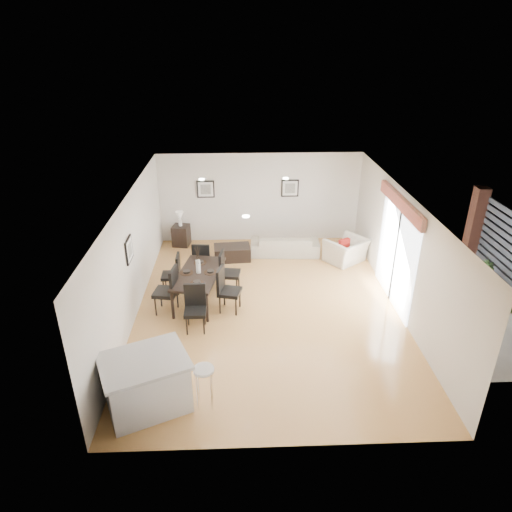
{
  "coord_description": "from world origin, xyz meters",
  "views": [
    {
      "loc": [
        -0.63,
        -9.04,
        5.74
      ],
      "look_at": [
        -0.25,
        0.4,
        1.16
      ],
      "focal_mm": 32.0,
      "sensor_mm": 36.0,
      "label": 1
    }
  ],
  "objects_px": {
    "coffee_table": "(232,253)",
    "kitchen_island": "(146,383)",
    "dining_chair_wnear": "(169,288)",
    "bar_stool": "(204,374)",
    "dining_chair_wfar": "(174,272)",
    "dining_chair_foot": "(202,259)",
    "dining_table": "(199,275)",
    "side_table": "(181,235)",
    "dining_chair_enear": "(226,287)",
    "armchair": "(346,250)",
    "dining_chair_head": "(195,305)",
    "dining_chair_efar": "(226,269)",
    "sofa": "(285,245)"
  },
  "relations": [
    {
      "from": "armchair",
      "to": "dining_table",
      "type": "height_order",
      "value": "dining_table"
    },
    {
      "from": "coffee_table",
      "to": "kitchen_island",
      "type": "bearing_deg",
      "value": -108.43
    },
    {
      "from": "side_table",
      "to": "bar_stool",
      "type": "height_order",
      "value": "bar_stool"
    },
    {
      "from": "sofa",
      "to": "coffee_table",
      "type": "relative_size",
      "value": 1.95
    },
    {
      "from": "sofa",
      "to": "dining_chair_wfar",
      "type": "relative_size",
      "value": 1.97
    },
    {
      "from": "dining_table",
      "to": "dining_chair_head",
      "type": "bearing_deg",
      "value": -79.28
    },
    {
      "from": "armchair",
      "to": "dining_chair_foot",
      "type": "xyz_separation_m",
      "value": [
        -3.94,
        -0.84,
        0.23
      ]
    },
    {
      "from": "coffee_table",
      "to": "side_table",
      "type": "height_order",
      "value": "side_table"
    },
    {
      "from": "dining_chair_efar",
      "to": "side_table",
      "type": "height_order",
      "value": "dining_chair_efar"
    },
    {
      "from": "dining_chair_head",
      "to": "bar_stool",
      "type": "height_order",
      "value": "dining_chair_head"
    },
    {
      "from": "dining_chair_wfar",
      "to": "side_table",
      "type": "relative_size",
      "value": 1.58
    },
    {
      "from": "dining_chair_wfar",
      "to": "bar_stool",
      "type": "distance_m",
      "value": 4.01
    },
    {
      "from": "dining_chair_efar",
      "to": "dining_chair_foot",
      "type": "distance_m",
      "value": 0.92
    },
    {
      "from": "armchair",
      "to": "dining_chair_efar",
      "type": "height_order",
      "value": "dining_chair_efar"
    },
    {
      "from": "dining_table",
      "to": "dining_chair_enear",
      "type": "distance_m",
      "value": 0.77
    },
    {
      "from": "dining_table",
      "to": "dining_chair_enear",
      "type": "height_order",
      "value": "dining_chair_enear"
    },
    {
      "from": "dining_chair_efar",
      "to": "coffee_table",
      "type": "bearing_deg",
      "value": 4.46
    },
    {
      "from": "dining_table",
      "to": "dining_chair_enear",
      "type": "xyz_separation_m",
      "value": [
        0.63,
        -0.43,
        -0.08
      ]
    },
    {
      "from": "dining_chair_wnear",
      "to": "dining_chair_foot",
      "type": "height_order",
      "value": "dining_chair_wnear"
    },
    {
      "from": "sofa",
      "to": "armchair",
      "type": "distance_m",
      "value": 1.75
    },
    {
      "from": "kitchen_island",
      "to": "bar_stool",
      "type": "distance_m",
      "value": 0.98
    },
    {
      "from": "dining_table",
      "to": "kitchen_island",
      "type": "xyz_separation_m",
      "value": [
        -0.64,
        -3.43,
        -0.18
      ]
    },
    {
      "from": "dining_chair_wfar",
      "to": "dining_chair_enear",
      "type": "height_order",
      "value": "dining_chair_enear"
    },
    {
      "from": "dining_table",
      "to": "dining_chair_foot",
      "type": "height_order",
      "value": "dining_chair_foot"
    },
    {
      "from": "side_table",
      "to": "kitchen_island",
      "type": "distance_m",
      "value": 6.7
    },
    {
      "from": "dining_chair_foot",
      "to": "sofa",
      "type": "bearing_deg",
      "value": -143.21
    },
    {
      "from": "dining_chair_efar",
      "to": "coffee_table",
      "type": "relative_size",
      "value": 1.04
    },
    {
      "from": "dining_chair_wnear",
      "to": "sofa",
      "type": "bearing_deg",
      "value": 145.17
    },
    {
      "from": "coffee_table",
      "to": "side_table",
      "type": "relative_size",
      "value": 1.6
    },
    {
      "from": "side_table",
      "to": "kitchen_island",
      "type": "relative_size",
      "value": 0.37
    },
    {
      "from": "dining_chair_enear",
      "to": "dining_table",
      "type": "bearing_deg",
      "value": 70.02
    },
    {
      "from": "coffee_table",
      "to": "bar_stool",
      "type": "distance_m",
      "value": 5.69
    },
    {
      "from": "bar_stool",
      "to": "sofa",
      "type": "bearing_deg",
      "value": 71.93
    },
    {
      "from": "dining_chair_wnear",
      "to": "side_table",
      "type": "height_order",
      "value": "dining_chair_wnear"
    },
    {
      "from": "dining_chair_efar",
      "to": "bar_stool",
      "type": "relative_size",
      "value": 1.35
    },
    {
      "from": "dining_chair_wfar",
      "to": "bar_stool",
      "type": "relative_size",
      "value": 1.29
    },
    {
      "from": "coffee_table",
      "to": "kitchen_island",
      "type": "height_order",
      "value": "kitchen_island"
    },
    {
      "from": "sofa",
      "to": "side_table",
      "type": "distance_m",
      "value": 3.15
    },
    {
      "from": "armchair",
      "to": "coffee_table",
      "type": "relative_size",
      "value": 1.03
    },
    {
      "from": "dining_chair_wfar",
      "to": "kitchen_island",
      "type": "bearing_deg",
      "value": -0.45
    },
    {
      "from": "dining_chair_head",
      "to": "bar_stool",
      "type": "bearing_deg",
      "value": -82.87
    },
    {
      "from": "sofa",
      "to": "dining_chair_wfar",
      "type": "height_order",
      "value": "dining_chair_wfar"
    },
    {
      "from": "armchair",
      "to": "dining_chair_head",
      "type": "distance_m",
      "value": 5.0
    },
    {
      "from": "dining_chair_wfar",
      "to": "dining_chair_foot",
      "type": "xyz_separation_m",
      "value": [
        0.63,
        0.67,
        0.01
      ]
    },
    {
      "from": "dining_table",
      "to": "dining_chair_head",
      "type": "distance_m",
      "value": 1.12
    },
    {
      "from": "dining_chair_wnear",
      "to": "bar_stool",
      "type": "distance_m",
      "value": 3.12
    },
    {
      "from": "kitchen_island",
      "to": "dining_chair_head",
      "type": "bearing_deg",
      "value": 50.98
    },
    {
      "from": "dining_chair_foot",
      "to": "coffee_table",
      "type": "relative_size",
      "value": 1.01
    },
    {
      "from": "dining_table",
      "to": "dining_chair_head",
      "type": "relative_size",
      "value": 1.9
    },
    {
      "from": "bar_stool",
      "to": "side_table",
      "type": "bearing_deg",
      "value": 99.48
    }
  ]
}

